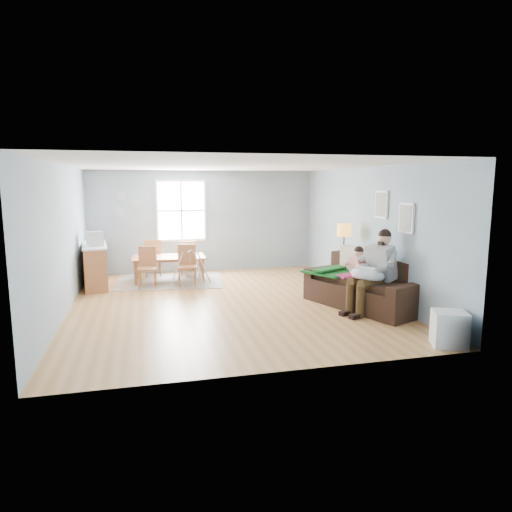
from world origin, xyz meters
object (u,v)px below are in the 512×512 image
object	(u,v)px
dining_table	(169,269)
chair_sw	(147,265)
monitor	(95,239)
baby_swing	(190,271)
chair_se	(187,263)
father	(374,269)
storage_cube	(449,329)
counter	(95,265)
chair_ne	(188,256)
sofa	(365,290)
chair_nw	(153,255)
toddler	(354,266)
floor_lamp	(344,236)

from	to	relation	value
dining_table	chair_sw	size ratio (longest dim) A/B	1.85
chair_sw	monitor	bearing A→B (deg)	173.04
baby_swing	chair_se	bearing A→B (deg)	136.19
father	dining_table	xyz separation A→B (m)	(-3.51, 3.64, -0.51)
storage_cube	monitor	distance (m)	7.46
father	counter	bearing A→B (deg)	145.73
counter	baby_swing	size ratio (longest dim) A/B	1.73
chair_sw	chair_ne	world-z (taller)	chair_sw
storage_cube	chair_se	world-z (taller)	chair_se
chair_sw	monitor	xyz separation A→B (m)	(-1.12, 0.14, 0.61)
sofa	chair_ne	world-z (taller)	sofa
chair_nw	storage_cube	bearing A→B (deg)	-56.72
dining_table	monitor	xyz separation A→B (m)	(-1.64, -0.42, 0.84)
dining_table	chair_sw	xyz separation A→B (m)	(-0.52, -0.56, 0.23)
sofa	monitor	size ratio (longest dim) A/B	6.25
chair_ne	monitor	xyz separation A→B (m)	(-2.15, -0.99, 0.62)
father	chair_sw	distance (m)	5.08
toddler	chair_nw	size ratio (longest dim) A/B	0.95
chair_se	monitor	size ratio (longest dim) A/B	2.43
chair_sw	chair_ne	size ratio (longest dim) A/B	1.03
toddler	dining_table	distance (m)	4.61
sofa	chair_se	distance (m)	4.11
dining_table	chair_ne	world-z (taller)	chair_ne
chair_sw	toddler	bearing A→B (deg)	-33.27
toddler	chair_sw	xyz separation A→B (m)	(-3.88, 2.55, -0.25)
dining_table	baby_swing	bearing A→B (deg)	-56.82
floor_lamp	storage_cube	size ratio (longest dim) A/B	2.53
sofa	baby_swing	xyz separation A→B (m)	(-3.09, 2.56, 0.05)
monitor	chair_ne	bearing A→B (deg)	24.61
father	chair_ne	world-z (taller)	father
dining_table	chair_sw	world-z (taller)	chair_sw
chair_nw	baby_swing	world-z (taller)	chair_nw
toddler	floor_lamp	xyz separation A→B (m)	(0.30, 1.14, 0.45)
sofa	chair_sw	bearing A→B (deg)	146.09
toddler	chair_se	xyz separation A→B (m)	(-2.99, 2.45, -0.23)
toddler	chair_ne	distance (m)	4.66
floor_lamp	chair_se	distance (m)	3.60
floor_lamp	storage_cube	world-z (taller)	floor_lamp
father	chair_se	distance (m)	4.34
sofa	chair_ne	xyz separation A→B (m)	(-3.01, 3.84, 0.19)
dining_table	chair_se	xyz separation A→B (m)	(0.38, -0.66, 0.25)
floor_lamp	chair_nw	xyz separation A→B (m)	(-4.03, 2.62, -0.68)
toddler	dining_table	bearing A→B (deg)	137.29
floor_lamp	storage_cube	distance (m)	3.71
toddler	baby_swing	distance (m)	3.81
sofa	father	bearing A→B (deg)	-92.02
chair_se	sofa	bearing A→B (deg)	-39.75
chair_sw	chair_se	bearing A→B (deg)	-6.19
chair_nw	counter	bearing A→B (deg)	-150.39
counter	chair_se	bearing A→B (deg)	-15.31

